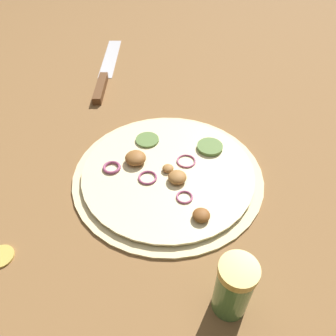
{
  "coord_description": "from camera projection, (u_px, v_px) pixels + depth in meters",
  "views": [
    {
      "loc": [
        0.11,
        0.41,
        0.43
      ],
      "look_at": [
        0.0,
        0.0,
        0.02
      ],
      "focal_mm": 35.0,
      "sensor_mm": 36.0,
      "label": 1
    }
  ],
  "objects": [
    {
      "name": "knife",
      "position": [
        104.0,
        77.0,
        0.85
      ],
      "size": [
        0.12,
        0.35,
        0.02
      ],
      "rotation": [
        0.0,
        0.0,
        4.45
      ],
      "color": "silver",
      "rests_on": "ground_plane"
    },
    {
      "name": "pizza",
      "position": [
        168.0,
        172.0,
        0.6
      ],
      "size": [
        0.35,
        0.35,
        0.03
      ],
      "color": "beige",
      "rests_on": "ground_plane"
    },
    {
      "name": "ground_plane",
      "position": [
        168.0,
        175.0,
        0.6
      ],
      "size": [
        3.0,
        3.0,
        0.0
      ],
      "primitive_type": "plane",
      "color": "brown"
    },
    {
      "name": "loose_cap",
      "position": [
        0.0,
        256.0,
        0.48
      ],
      "size": [
        0.04,
        0.04,
        0.01
      ],
      "color": "gold",
      "rests_on": "ground_plane"
    },
    {
      "name": "spice_jar",
      "position": [
        234.0,
        288.0,
        0.4
      ],
      "size": [
        0.05,
        0.05,
        0.1
      ],
      "color": "#4C7F42",
      "rests_on": "ground_plane"
    }
  ]
}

